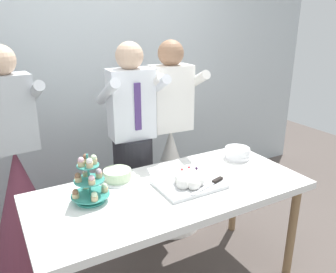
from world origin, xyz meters
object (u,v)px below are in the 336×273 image
(round_cake, at_px, (117,176))
(cupcake_stand, at_px, (89,183))
(plate_stack, at_px, (237,153))
(person_bride, at_px, (170,165))
(dessert_table, at_px, (171,198))
(person_guest, at_px, (21,192))
(main_cake_tray, at_px, (189,180))
(person_groom, at_px, (133,157))

(round_cake, bearing_deg, cupcake_stand, -143.38)
(plate_stack, distance_m, person_bride, 0.64)
(dessert_table, bearing_deg, person_guest, 135.35)
(cupcake_stand, xyz_separation_m, round_cake, (0.24, 0.18, -0.09))
(plate_stack, distance_m, person_guest, 1.68)
(cupcake_stand, relative_size, person_guest, 0.18)
(person_guest, bearing_deg, person_bride, -6.16)
(round_cake, distance_m, person_guest, 0.83)
(main_cake_tray, relative_size, round_cake, 1.79)
(main_cake_tray, distance_m, person_groom, 0.70)
(plate_stack, relative_size, person_bride, 0.12)
(main_cake_tray, bearing_deg, plate_stack, 20.00)
(round_cake, bearing_deg, plate_stack, -5.82)
(round_cake, bearing_deg, main_cake_tray, -39.22)
(plate_stack, xyz_separation_m, person_guest, (-1.53, 0.65, -0.24))
(dessert_table, bearing_deg, round_cake, 133.44)
(person_bride, relative_size, person_guest, 1.00)
(person_bride, xyz_separation_m, person_guest, (-1.22, 0.13, 0.00))
(main_cake_tray, height_order, person_bride, person_bride)
(person_groom, bearing_deg, plate_stack, -35.55)
(person_groom, bearing_deg, main_cake_tray, -82.15)
(dessert_table, xyz_separation_m, plate_stack, (0.70, 0.18, 0.12))
(person_bride, bearing_deg, main_cake_tray, -110.59)
(person_groom, relative_size, person_guest, 1.00)
(cupcake_stand, relative_size, round_cake, 1.27)
(dessert_table, distance_m, plate_stack, 0.73)
(person_groom, xyz_separation_m, person_guest, (-0.86, 0.16, -0.16))
(dessert_table, bearing_deg, main_cake_tray, -15.51)
(person_guest, bearing_deg, main_cake_tray, -42.01)
(person_groom, xyz_separation_m, person_bride, (0.37, 0.03, -0.16))
(dessert_table, height_order, plate_stack, plate_stack)
(round_cake, relative_size, person_bride, 0.14)
(main_cake_tray, distance_m, person_bride, 0.81)
(dessert_table, distance_m, cupcake_stand, 0.55)
(person_groom, distance_m, person_bride, 0.40)
(person_groom, height_order, person_bride, same)
(main_cake_tray, relative_size, person_bride, 0.26)
(dessert_table, distance_m, main_cake_tray, 0.17)
(dessert_table, relative_size, plate_stack, 9.07)
(dessert_table, relative_size, round_cake, 7.50)
(person_bride, bearing_deg, dessert_table, -119.31)
(cupcake_stand, xyz_separation_m, person_groom, (0.52, 0.56, -0.15))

